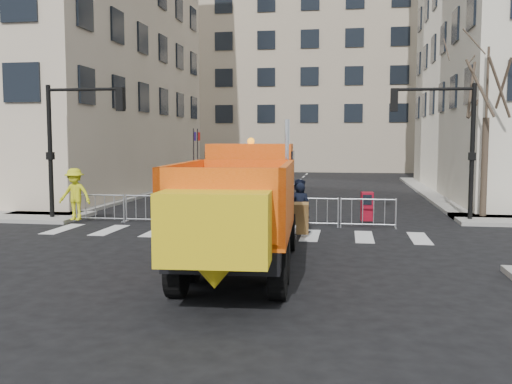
% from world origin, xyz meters
% --- Properties ---
extents(ground, '(120.00, 120.00, 0.00)m').
position_xyz_m(ground, '(0.00, 0.00, 0.00)').
color(ground, black).
rests_on(ground, ground).
extents(sidewalk_back, '(64.00, 5.00, 0.15)m').
position_xyz_m(sidewalk_back, '(0.00, 8.50, 0.07)').
color(sidewalk_back, gray).
rests_on(sidewalk_back, ground).
extents(building_far, '(30.00, 18.00, 24.00)m').
position_xyz_m(building_far, '(0.00, 52.00, 12.00)').
color(building_far, tan).
rests_on(building_far, ground).
extents(traffic_light_left, '(0.18, 0.18, 5.40)m').
position_xyz_m(traffic_light_left, '(-8.00, 7.50, 2.70)').
color(traffic_light_left, black).
rests_on(traffic_light_left, ground).
extents(traffic_light_right, '(0.18, 0.18, 5.40)m').
position_xyz_m(traffic_light_right, '(8.50, 9.50, 2.70)').
color(traffic_light_right, black).
rests_on(traffic_light_right, ground).
extents(crowd_barriers, '(12.60, 0.60, 1.10)m').
position_xyz_m(crowd_barriers, '(-0.75, 7.60, 0.55)').
color(crowd_barriers, '#9EA0A5').
rests_on(crowd_barriers, ground).
extents(street_tree, '(3.00, 3.00, 7.50)m').
position_xyz_m(street_tree, '(9.20, 10.50, 3.75)').
color(street_tree, '#382B21').
rests_on(street_tree, ground).
extents(plow_truck, '(3.32, 9.87, 3.78)m').
position_xyz_m(plow_truck, '(1.17, -0.12, 1.68)').
color(plow_truck, black).
rests_on(plow_truck, ground).
extents(cop_a, '(0.66, 0.44, 1.79)m').
position_xyz_m(cop_a, '(2.14, 5.63, 0.90)').
color(cop_a, black).
rests_on(cop_a, ground).
extents(cop_b, '(1.10, 0.97, 1.89)m').
position_xyz_m(cop_b, '(2.05, 5.95, 0.94)').
color(cop_b, black).
rests_on(cop_b, ground).
extents(cop_c, '(1.00, 1.24, 1.97)m').
position_xyz_m(cop_c, '(0.09, 4.26, 0.98)').
color(cop_c, black).
rests_on(cop_c, ground).
extents(worker, '(1.34, 0.83, 2.00)m').
position_xyz_m(worker, '(-6.65, 6.80, 1.15)').
color(worker, '#D0D218').
rests_on(worker, sidewalk_back).
extents(newspaper_box, '(0.49, 0.44, 1.10)m').
position_xyz_m(newspaper_box, '(4.48, 8.38, 0.70)').
color(newspaper_box, maroon).
rests_on(newspaper_box, sidewalk_back).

